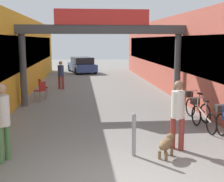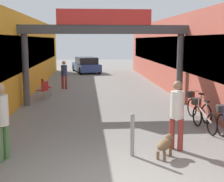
% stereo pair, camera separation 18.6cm
% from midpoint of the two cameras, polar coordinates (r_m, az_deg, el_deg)
% --- Properties ---
extents(storefront_right, '(3.00, 26.00, 3.97)m').
position_cam_midpoint_polar(storefront_right, '(17.34, 14.34, 6.36)').
color(storefront_right, '#B25142').
rests_on(storefront_right, ground_plane).
extents(arcade_sign_gateway, '(7.40, 0.47, 4.06)m').
position_cam_midpoint_polar(arcade_sign_gateway, '(13.44, -2.25, 9.68)').
color(arcade_sign_gateway, '#4C4C4F').
rests_on(arcade_sign_gateway, ground_plane).
extents(pedestrian_with_dog, '(0.48, 0.48, 1.79)m').
position_cam_midpoint_polar(pedestrian_with_dog, '(8.08, 11.30, -3.46)').
color(pedestrian_with_dog, '#99332D').
rests_on(pedestrian_with_dog, ground_plane).
extents(pedestrian_companion, '(0.46, 0.46, 1.83)m').
position_cam_midpoint_polar(pedestrian_companion, '(7.58, -20.09, -4.49)').
color(pedestrian_companion, '#4C7F47').
rests_on(pedestrian_companion, ground_plane).
extents(pedestrian_carrying_crate, '(0.47, 0.47, 1.62)m').
position_cam_midpoint_polar(pedestrian_carrying_crate, '(18.08, -9.62, 3.23)').
color(pedestrian_carrying_crate, '#99332D').
rests_on(pedestrian_carrying_crate, ground_plane).
extents(dog_on_leash, '(0.62, 0.71, 0.52)m').
position_cam_midpoint_polar(dog_on_leash, '(7.72, 9.32, -9.47)').
color(dog_on_leash, brown).
rests_on(dog_on_leash, ground_plane).
extents(bicycle_silver_third, '(0.46, 1.69, 0.98)m').
position_cam_midpoint_polar(bicycle_silver_third, '(10.25, 15.62, -4.34)').
color(bicycle_silver_third, black).
rests_on(bicycle_silver_third, ground_plane).
extents(bicycle_red_farthest, '(0.46, 1.68, 0.98)m').
position_cam_midpoint_polar(bicycle_red_farthest, '(11.50, 14.64, -2.82)').
color(bicycle_red_farthest, black).
rests_on(bicycle_red_farthest, ground_plane).
extents(bollard_post_metal, '(0.10, 0.10, 1.06)m').
position_cam_midpoint_polar(bollard_post_metal, '(7.62, 3.32, -7.89)').
color(bollard_post_metal, gray).
rests_on(bollard_post_metal, ground_plane).
extents(cafe_chair_red_nearer, '(0.56, 0.56, 0.89)m').
position_cam_midpoint_polar(cafe_chair_red_nearer, '(14.82, -13.22, 0.32)').
color(cafe_chair_red_nearer, gray).
rests_on(cafe_chair_red_nearer, ground_plane).
extents(cafe_chair_red_farther, '(0.51, 0.51, 0.89)m').
position_cam_midpoint_polar(cafe_chair_red_farther, '(15.83, -13.05, 0.89)').
color(cafe_chair_red_farther, gray).
rests_on(cafe_chair_red_farther, ground_plane).
extents(parked_car_blue, '(2.60, 4.29, 1.33)m').
position_cam_midpoint_polar(parked_car_blue, '(27.15, -5.72, 4.73)').
color(parked_car_blue, '#2D478C').
rests_on(parked_car_blue, ground_plane).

